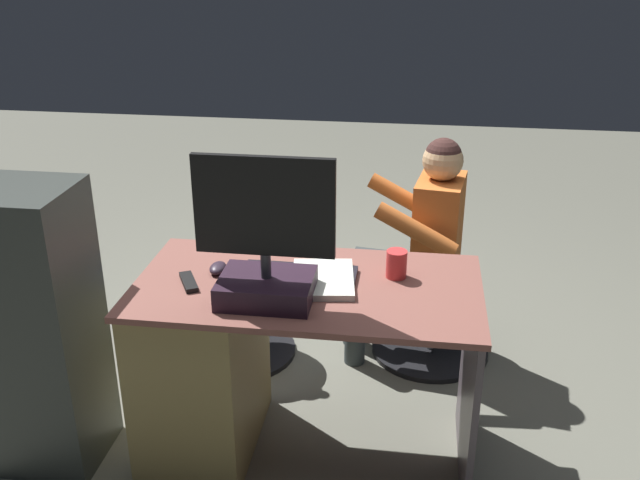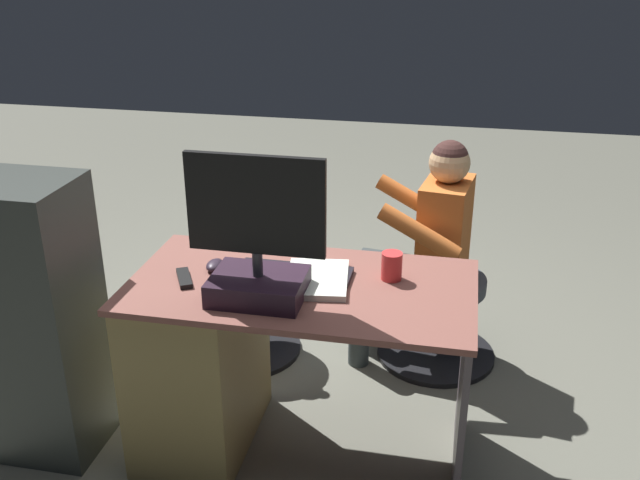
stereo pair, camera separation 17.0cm
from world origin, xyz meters
name	(u,v)px [view 2 (the right image)]	position (x,y,z in m)	size (l,w,h in m)	color
ground_plane	(320,400)	(0.00, 0.00, 0.00)	(10.00, 10.00, 0.00)	#656659
desk	(221,356)	(0.32, 0.33, 0.40)	(1.25, 0.67, 0.75)	brown
monitor	(257,255)	(0.12, 0.46, 0.91)	(0.47, 0.25, 0.51)	black
keyboard	(295,272)	(0.04, 0.27, 0.76)	(0.42, 0.14, 0.02)	black
computer_mouse	(215,265)	(0.34, 0.28, 0.76)	(0.06, 0.10, 0.04)	#2D222E
cup	(392,266)	(-0.31, 0.23, 0.80)	(0.08, 0.08, 0.10)	red
tv_remote	(184,278)	(0.42, 0.39, 0.75)	(0.04, 0.15, 0.02)	black
notebook_binder	(317,279)	(-0.05, 0.31, 0.76)	(0.22, 0.30, 0.02)	silver
office_chair_teddy	(243,307)	(0.45, -0.34, 0.24)	(0.55, 0.55, 0.43)	black
teddy_bear	(241,244)	(0.45, -0.35, 0.57)	(0.23, 0.23, 0.32)	#D7B486
visitor_chair	(438,314)	(-0.48, -0.48, 0.23)	(0.57, 0.57, 0.43)	black
person	(425,237)	(-0.39, -0.46, 0.63)	(0.56, 0.52, 1.08)	#CA6529
equipment_rack	(33,320)	(1.01, 0.48, 0.56)	(0.44, 0.36, 1.12)	#2F3430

